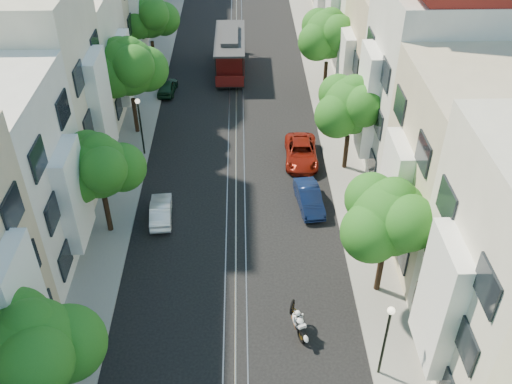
{
  "coord_description": "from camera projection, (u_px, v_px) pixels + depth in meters",
  "views": [
    {
      "loc": [
        0.5,
        -11.15,
        21.53
      ],
      "look_at": [
        1.18,
        14.58,
        2.2
      ],
      "focal_mm": 40.0,
      "sensor_mm": 36.0,
      "label": 1
    }
  ],
  "objects": [
    {
      "name": "parked_car_e_mid",
      "position": [
        309.0,
        198.0,
        34.36
      ],
      "size": [
        1.72,
        3.84,
        1.23
      ],
      "primitive_type": "imported",
      "rotation": [
        0.0,
        0.0,
        0.12
      ],
      "color": "#0C183C",
      "rests_on": "ground"
    },
    {
      "name": "tree_e_b",
      "position": [
        391.0,
        219.0,
        26.32
      ],
      "size": [
        4.93,
        4.08,
        6.68
      ],
      "color": "black",
      "rests_on": "ground"
    },
    {
      "name": "tree_w_b",
      "position": [
        100.0,
        168.0,
        30.21
      ],
      "size": [
        4.72,
        3.87,
        6.27
      ],
      "color": "black",
      "rests_on": "ground"
    },
    {
      "name": "parked_car_e_far",
      "position": [
        301.0,
        152.0,
        38.34
      ],
      "size": [
        2.33,
        4.69,
        1.28
      ],
      "primitive_type": "imported",
      "rotation": [
        0.0,
        0.0,
        -0.05
      ],
      "color": "maroon",
      "rests_on": "ground"
    },
    {
      "name": "lamp_west",
      "position": [
        140.0,
        119.0,
        37.58
      ],
      "size": [
        0.32,
        0.32,
        4.16
      ],
      "color": "black",
      "rests_on": "ground"
    },
    {
      "name": "lamp_east",
      "position": [
        387.0,
        332.0,
        23.46
      ],
      "size": [
        0.32,
        0.32,
        4.16
      ],
      "color": "black",
      "rests_on": "ground"
    },
    {
      "name": "parked_car_w_far",
      "position": [
        167.0,
        87.0,
        46.36
      ],
      "size": [
        1.59,
        3.35,
        1.11
      ],
      "primitive_type": "imported",
      "rotation": [
        0.0,
        0.0,
        3.05
      ],
      "color": "#13301D",
      "rests_on": "ground"
    },
    {
      "name": "townhouses_west",
      "position": [
        69.0,
        51.0,
        40.85
      ],
      "size": [
        7.75,
        72.0,
        11.76
      ],
      "color": "silver",
      "rests_on": "ground"
    },
    {
      "name": "ground",
      "position": [
        236.0,
        111.0,
        44.22
      ],
      "size": [
        200.0,
        200.0,
        0.0
      ],
      "primitive_type": "plane",
      "color": "black",
      "rests_on": "ground"
    },
    {
      "name": "sportbike_rider",
      "position": [
        298.0,
        322.0,
        26.42
      ],
      "size": [
        0.79,
        1.86,
        1.57
      ],
      "rotation": [
        0.0,
        0.0,
        0.35
      ],
      "color": "black",
      "rests_on": "ground"
    },
    {
      "name": "sidewalk_west",
      "position": [
        142.0,
        112.0,
        44.03
      ],
      "size": [
        2.5,
        80.0,
        0.12
      ],
      "primitive_type": "cube",
      "color": "gray",
      "rests_on": "ground"
    },
    {
      "name": "townhouses_east",
      "position": [
        398.0,
        46.0,
        41.28
      ],
      "size": [
        7.75,
        72.0,
        12.0
      ],
      "color": "beige",
      "rests_on": "ground"
    },
    {
      "name": "rail_right",
      "position": [
        243.0,
        111.0,
        44.22
      ],
      "size": [
        0.06,
        80.0,
        0.02
      ],
      "primitive_type": "cube",
      "color": "gray",
      "rests_on": "ground"
    },
    {
      "name": "tree_w_c",
      "position": [
        129.0,
        68.0,
        38.6
      ],
      "size": [
        5.13,
        4.28,
        7.09
      ],
      "color": "black",
      "rests_on": "ground"
    },
    {
      "name": "lane_line",
      "position": [
        236.0,
        111.0,
        44.21
      ],
      "size": [
        0.08,
        80.0,
        0.01
      ],
      "primitive_type": "cube",
      "color": "tan",
      "rests_on": "ground"
    },
    {
      "name": "rail_slot",
      "position": [
        236.0,
        111.0,
        44.21
      ],
      "size": [
        0.06,
        80.0,
        0.02
      ],
      "primitive_type": "cube",
      "color": "gray",
      "rests_on": "ground"
    },
    {
      "name": "tree_w_a",
      "position": [
        33.0,
        350.0,
        20.42
      ],
      "size": [
        4.93,
        4.08,
        6.68
      ],
      "color": "black",
      "rests_on": "ground"
    },
    {
      "name": "parked_car_w_mid",
      "position": [
        161.0,
        211.0,
        33.46
      ],
      "size": [
        1.45,
        3.5,
        1.13
      ],
      "primitive_type": "imported",
      "rotation": [
        0.0,
        0.0,
        3.22
      ],
      "color": "white",
      "rests_on": "ground"
    },
    {
      "name": "tree_e_d",
      "position": [
        329.0,
        35.0,
        43.82
      ],
      "size": [
        5.01,
        4.16,
        6.85
      ],
      "color": "black",
      "rests_on": "ground"
    },
    {
      "name": "tree_w_d",
      "position": [
        150.0,
        17.0,
        47.68
      ],
      "size": [
        4.84,
        3.99,
        6.52
      ],
      "color": "black",
      "rests_on": "ground"
    },
    {
      "name": "rail_left",
      "position": [
        229.0,
        111.0,
        44.2
      ],
      "size": [
        0.06,
        80.0,
        0.02
      ],
      "primitive_type": "cube",
      "color": "gray",
      "rests_on": "ground"
    },
    {
      "name": "tree_e_c",
      "position": [
        352.0,
        107.0,
        35.19
      ],
      "size": [
        4.84,
        3.99,
        6.52
      ],
      "color": "black",
      "rests_on": "ground"
    },
    {
      "name": "sidewalk_east",
      "position": [
        329.0,
        109.0,
        44.33
      ],
      "size": [
        2.5,
        80.0,
        0.12
      ],
      "primitive_type": "cube",
      "color": "gray",
      "rests_on": "ground"
    },
    {
      "name": "cable_car",
      "position": [
        230.0,
        51.0,
        48.98
      ],
      "size": [
        2.56,
        8.09,
        3.1
      ],
      "rotation": [
        0.0,
        0.0,
        -0.0
      ],
      "color": "black",
      "rests_on": "ground"
    }
  ]
}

